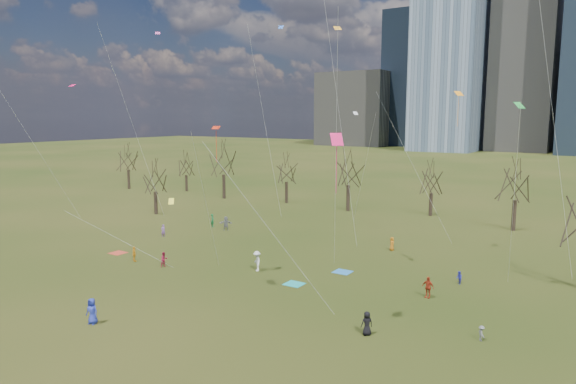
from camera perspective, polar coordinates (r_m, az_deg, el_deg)
The scene contains 19 objects.
ground at distance 43.83m, azimuth -8.69°, elevation -11.05°, with size 500.00×500.00×0.00m, color black.
downtown_skyline at distance 244.53m, azimuth 26.34°, elevation 13.31°, with size 212.50×78.00×118.00m.
bare_tree_row at distance 73.92m, azimuth 10.60°, elevation 1.73°, with size 113.04×29.80×9.50m.
blanket_teal at distance 45.53m, azimuth 0.69°, elevation -10.18°, with size 1.60×1.50×0.03m, color teal.
blanket_navy at distance 49.15m, azimuth 6.09°, elevation -8.81°, with size 1.60×1.50×0.03m, color #276FB6.
blanket_crimson at distance 58.30m, azimuth -18.37°, elevation -6.44°, with size 1.60×1.50×0.03m, color #BF3926.
person_0 at distance 39.60m, azimuth -20.94°, elevation -12.25°, with size 0.91×0.59×1.86m, color #23319B.
person_2 at distance 51.71m, azimuth -13.60°, elevation -7.30°, with size 0.72×0.56×1.48m, color #BD1B42.
person_3 at distance 36.91m, azimuth 20.69°, elevation -14.48°, with size 0.66×0.38×1.03m, color slate.
person_4 at distance 54.29m, azimuth -16.71°, elevation -6.62°, with size 0.91×0.38×1.56m, color orange.
person_6 at distance 35.77m, azimuth 8.76°, elevation -14.24°, with size 0.80×0.52×1.64m, color black.
person_7 at distance 64.31m, azimuth -13.70°, elevation -4.19°, with size 0.56×0.37×1.53m, color #7E52A4.
person_8 at distance 47.76m, azimuth 18.48°, elevation -9.03°, with size 0.56×0.44×1.15m, color #2728AB.
person_9 at distance 49.05m, azimuth -3.47°, elevation -7.67°, with size 1.24×0.71×1.91m, color silver.
person_10 at distance 43.53m, azimuth 15.27°, elevation -10.17°, with size 1.04×0.43×1.77m, color #A72E17.
person_11 at distance 66.42m, azimuth -6.92°, elevation -3.49°, with size 1.68×0.53×1.81m, color slate.
person_12 at distance 57.41m, azimuth 11.48°, elevation -5.65°, with size 0.73×0.48×1.50m, color orange.
person_13 at distance 68.71m, azimuth -8.38°, elevation -3.14°, with size 0.64×0.42×1.75m, color #197138.
kites_airborne at distance 47.72m, azimuth 2.99°, elevation 7.28°, with size 57.62×36.28×32.49m.
Camera 1 is at (27.59, -30.80, 14.54)m, focal length 32.00 mm.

